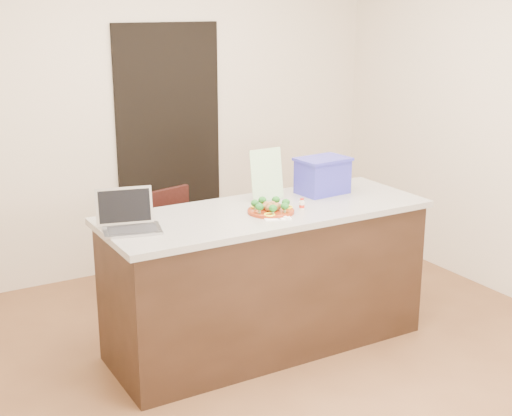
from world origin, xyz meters
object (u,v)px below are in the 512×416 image
chair (173,241)px  yogurt_bottle (302,205)px  laptop (128,218)px  plate (271,211)px  napkin (276,216)px  blue_box (323,175)px  island (266,278)px

chair → yogurt_bottle: bearing=-81.4°
laptop → plate: bearing=5.7°
napkin → chair: 1.18m
laptop → blue_box: 1.40m
laptop → yogurt_bottle: bearing=4.9°
yogurt_bottle → chair: yogurt_bottle is taller
island → blue_box: (0.52, 0.14, 0.58)m
napkin → yogurt_bottle: size_ratio=2.12×
plate → napkin: plate is taller
island → blue_box: size_ratio=5.82×
island → plate: plate is taller
yogurt_bottle → blue_box: (0.34, 0.26, 0.09)m
napkin → yogurt_bottle: (0.22, 0.05, 0.03)m
chair → island: bearing=-88.9°
napkin → blue_box: (0.56, 0.31, 0.12)m
yogurt_bottle → laptop: 1.07m
plate → napkin: size_ratio=1.83×
plate → napkin: bearing=-102.5°
yogurt_bottle → blue_box: 0.44m
yogurt_bottle → chair: 1.21m
yogurt_bottle → laptop: (-1.06, 0.17, 0.03)m
plate → chair: plate is taller
napkin → blue_box: 0.65m
laptop → blue_box: bearing=17.9°
napkin → plate: bearing=77.5°
laptop → chair: size_ratio=0.43×
plate → chair: (-0.23, 0.98, -0.45)m
napkin → laptop: 0.87m
yogurt_bottle → chair: bearing=112.6°
blue_box → chair: (-0.77, 0.76, -0.56)m
island → laptop: bearing=176.9°
laptop → blue_box: size_ratio=1.03×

